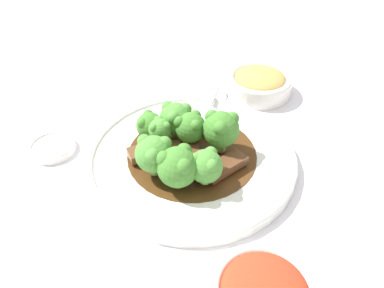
{
  "coord_description": "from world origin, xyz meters",
  "views": [
    {
      "loc": [
        -0.26,
        0.32,
        0.38
      ],
      "look_at": [
        0.0,
        0.0,
        0.03
      ],
      "focal_mm": 35.0,
      "sensor_mm": 36.0,
      "label": 1
    }
  ],
  "objects": [
    {
      "name": "broccoli_floret_5",
      "position": [
        0.07,
        0.02,
        0.04
      ],
      "size": [
        0.04,
        0.04,
        0.04
      ],
      "color": "#7FA84C",
      "rests_on": "main_plate"
    },
    {
      "name": "ground_plane",
      "position": [
        0.0,
        0.0,
        0.0
      ],
      "size": [
        4.0,
        4.0,
        0.0
      ],
      "primitive_type": "plane",
      "color": "silver"
    },
    {
      "name": "beef_strip_1",
      "position": [
        0.02,
        0.03,
        0.02
      ],
      "size": [
        0.06,
        0.06,
        0.01
      ],
      "color": "brown",
      "rests_on": "main_plate"
    },
    {
      "name": "beef_strip_2",
      "position": [
        0.01,
        -0.06,
        0.02
      ],
      "size": [
        0.05,
        0.05,
        0.01
      ],
      "color": "brown",
      "rests_on": "main_plate"
    },
    {
      "name": "broccoli_floret_2",
      "position": [
        0.05,
        0.02,
        0.05
      ],
      "size": [
        0.03,
        0.03,
        0.05
      ],
      "color": "#7FA84C",
      "rests_on": "main_plate"
    },
    {
      "name": "sauce_dish",
      "position": [
        0.18,
        0.12,
        0.01
      ],
      "size": [
        0.07,
        0.07,
        0.01
      ],
      "color": "white",
      "rests_on": "ground_plane"
    },
    {
      "name": "broccoli_floret_3",
      "position": [
        -0.03,
        -0.03,
        0.06
      ],
      "size": [
        0.05,
        0.05,
        0.06
      ],
      "color": "#8EB756",
      "rests_on": "main_plate"
    },
    {
      "name": "broccoli_floret_4",
      "position": [
        0.01,
        -0.01,
        0.05
      ],
      "size": [
        0.05,
        0.05,
        0.05
      ],
      "color": "#8EB756",
      "rests_on": "main_plate"
    },
    {
      "name": "broccoli_floret_1",
      "position": [
        -0.03,
        0.06,
        0.05
      ],
      "size": [
        0.05,
        0.05,
        0.06
      ],
      "color": "#7FA84C",
      "rests_on": "main_plate"
    },
    {
      "name": "main_plate",
      "position": [
        0.0,
        0.0,
        0.01
      ],
      "size": [
        0.31,
        0.31,
        0.02
      ],
      "color": "white",
      "rests_on": "ground_plane"
    },
    {
      "name": "paper_napkin",
      "position": [
        0.24,
        -0.0,
        0.0
      ],
      "size": [
        0.13,
        0.08,
        0.01
      ],
      "color": "white",
      "rests_on": "ground_plane"
    },
    {
      "name": "beef_strip_0",
      "position": [
        -0.01,
        0.01,
        0.03
      ],
      "size": [
        0.06,
        0.06,
        0.01
      ],
      "color": "#56331E",
      "rests_on": "main_plate"
    },
    {
      "name": "beef_strip_4",
      "position": [
        0.05,
        0.05,
        0.03
      ],
      "size": [
        0.04,
        0.05,
        0.01
      ],
      "color": "brown",
      "rests_on": "main_plate"
    },
    {
      "name": "side_bowl_appetizer",
      "position": [
        0.02,
        -0.23,
        0.02
      ],
      "size": [
        0.12,
        0.12,
        0.04
      ],
      "color": "white",
      "rests_on": "ground_plane"
    },
    {
      "name": "beef_strip_3",
      "position": [
        -0.06,
        0.0,
        0.03
      ],
      "size": [
        0.04,
        0.07,
        0.01
      ],
      "color": "#56331E",
      "rests_on": "main_plate"
    },
    {
      "name": "serving_spoon",
      "position": [
        0.04,
        -0.08,
        0.03
      ],
      "size": [
        0.11,
        0.19,
        0.01
      ],
      "color": "silver",
      "rests_on": "main_plate"
    },
    {
      "name": "broccoli_floret_7",
      "position": [
        -0.05,
        0.04,
        0.05
      ],
      "size": [
        0.05,
        0.05,
        0.05
      ],
      "color": "#7FA84C",
      "rests_on": "main_plate"
    },
    {
      "name": "broccoli_floret_6",
      "position": [
        0.01,
        0.07,
        0.05
      ],
      "size": [
        0.05,
        0.05,
        0.06
      ],
      "color": "#7FA84C",
      "rests_on": "main_plate"
    },
    {
      "name": "broccoli_floret_0",
      "position": [
        0.04,
        -0.01,
        0.05
      ],
      "size": [
        0.05,
        0.05,
        0.06
      ],
      "color": "#8EB756",
      "rests_on": "main_plate"
    }
  ]
}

